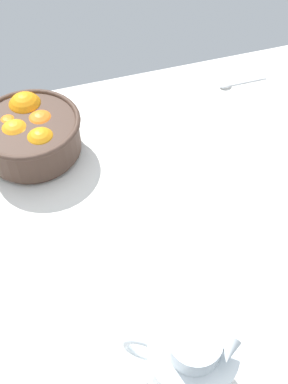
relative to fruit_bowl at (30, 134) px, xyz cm
name	(u,v)px	position (x,y,z in cm)	size (l,w,h in cm)	color
ground_plane	(141,209)	(18.17, -21.97, -6.83)	(145.59, 84.75, 3.00)	white
fruit_bowl	(30,134)	(0.00, 0.00, 0.00)	(22.26, 22.26, 11.00)	#473328
juice_pitcher	(190,366)	(14.59, -57.57, 0.71)	(15.33, 12.81, 16.79)	white
spoon	(235,84)	(53.07, 8.34, -4.89)	(13.40, 2.25, 1.00)	silver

